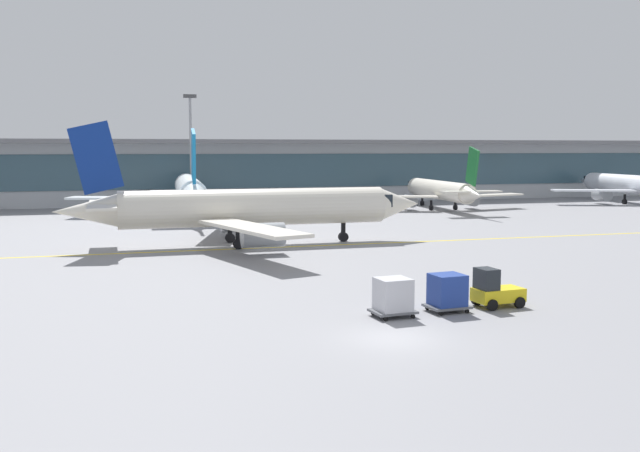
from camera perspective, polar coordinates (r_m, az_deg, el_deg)
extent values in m
plane|color=gray|center=(32.09, 5.91, -8.88)|extent=(400.00, 400.00, 0.00)
cube|color=yellow|center=(60.17, -4.82, -1.75)|extent=(110.00, 1.28, 0.01)
cube|color=#B2B7BC|center=(109.97, -9.74, 4.15)|extent=(209.94, 8.00, 9.00)
cube|color=#385666|center=(105.90, -9.52, 4.32)|extent=(201.54, 0.16, 5.04)
cube|color=slate|center=(108.41, -9.71, 6.66)|extent=(218.33, 11.00, 0.60)
cylinder|color=white|center=(90.66, -10.38, 2.91)|extent=(4.38, 22.81, 3.15)
cone|color=white|center=(103.86, -10.67, 3.32)|extent=(3.19, 3.94, 2.99)
cube|color=black|center=(101.33, -10.62, 3.47)|extent=(2.61, 2.96, 1.10)
cone|color=white|center=(76.85, -9.97, 2.34)|extent=(2.95, 5.18, 2.68)
cube|color=white|center=(88.92, -15.52, 2.16)|extent=(13.22, 7.06, 0.26)
cylinder|color=#999EA3|center=(90.27, -13.81, 1.71)|extent=(2.12, 3.44, 1.94)
cube|color=white|center=(89.55, -5.16, 2.39)|extent=(13.30, 5.79, 0.26)
cylinder|color=#999EA3|center=(90.69, -6.89, 1.87)|extent=(2.12, 3.44, 1.94)
cube|color=#1472B2|center=(77.69, -10.06, 5.52)|extent=(0.56, 4.26, 5.93)
cube|color=white|center=(78.12, -11.72, 2.71)|extent=(4.74, 2.47, 0.22)
cube|color=white|center=(78.33, -8.33, 2.78)|extent=(4.74, 2.47, 0.22)
cylinder|color=black|center=(98.73, -10.53, 1.77)|extent=(0.41, 0.41, 1.67)
cylinder|color=black|center=(98.77, -10.53, 1.53)|extent=(0.55, 0.86, 0.83)
cylinder|color=black|center=(88.93, -11.67, 1.26)|extent=(0.41, 0.41, 1.67)
cylinder|color=black|center=(88.96, -11.66, 1.00)|extent=(0.55, 0.86, 0.83)
cylinder|color=black|center=(89.09, -8.93, 1.33)|extent=(0.41, 0.41, 1.67)
cylinder|color=black|center=(89.13, -8.93, 1.06)|extent=(0.55, 0.86, 0.83)
cylinder|color=silver|center=(99.02, 9.50, 2.86)|extent=(3.61, 18.63, 2.57)
cone|color=silver|center=(109.09, 7.38, 3.20)|extent=(2.61, 3.22, 2.44)
cube|color=black|center=(107.14, 7.75, 3.31)|extent=(2.13, 2.42, 0.90)
cone|color=silver|center=(88.65, 12.24, 2.41)|extent=(2.41, 4.23, 2.19)
cube|color=silver|center=(95.36, 6.16, 2.35)|extent=(10.79, 5.78, 0.21)
cylinder|color=#999EA3|center=(97.17, 7.13, 1.99)|extent=(1.74, 2.81, 1.59)
cube|color=silver|center=(100.34, 13.31, 2.41)|extent=(10.86, 4.71, 0.21)
cylinder|color=#999EA3|center=(100.52, 11.93, 2.04)|extent=(1.74, 2.81, 1.59)
cube|color=#19662D|center=(89.24, 12.07, 4.68)|extent=(0.47, 3.48, 4.84)
cube|color=silver|center=(88.88, 10.83, 2.70)|extent=(3.88, 2.02, 0.18)
cube|color=silver|center=(90.44, 13.04, 2.71)|extent=(3.88, 2.02, 0.18)
cylinder|color=black|center=(105.17, 8.16, 2.00)|extent=(0.33, 0.33, 1.36)
cylinder|color=black|center=(105.19, 8.16, 1.81)|extent=(0.45, 0.70, 0.68)
cylinder|color=black|center=(97.11, 8.86, 1.64)|extent=(0.33, 0.33, 1.36)
cylinder|color=black|center=(97.13, 8.86, 1.44)|extent=(0.45, 0.70, 0.68)
cylinder|color=black|center=(98.42, 10.75, 1.66)|extent=(0.33, 0.33, 1.36)
cylinder|color=black|center=(98.45, 10.75, 1.47)|extent=(0.45, 0.70, 0.68)
cylinder|color=silver|center=(118.05, 23.50, 3.08)|extent=(4.41, 20.47, 2.82)
cone|color=silver|center=(127.96, 20.48, 3.41)|extent=(2.94, 3.59, 2.68)
cube|color=black|center=(126.03, 21.03, 3.51)|extent=(2.39, 2.70, 0.99)
cube|color=silver|center=(112.74, 20.94, 2.67)|extent=(11.81, 6.57, 0.23)
cylinder|color=#999EA3|center=(115.08, 21.57, 2.32)|extent=(1.97, 3.11, 1.74)
cylinder|color=black|center=(124.07, 21.59, 2.29)|extent=(0.36, 0.36, 1.49)
cylinder|color=black|center=(124.09, 21.58, 2.12)|extent=(0.51, 0.78, 0.75)
cylinder|color=black|center=(115.73, 23.14, 1.97)|extent=(0.36, 0.36, 1.49)
cylinder|color=black|center=(115.75, 23.13, 1.79)|extent=(0.51, 0.78, 0.75)
cylinder|color=silver|center=(61.77, -5.20, 1.50)|extent=(22.90, 3.37, 3.18)
cone|color=silver|center=(65.62, 6.31, 1.76)|extent=(3.84, 3.05, 3.02)
cube|color=black|center=(64.66, 4.24, 2.07)|extent=(2.88, 2.50, 1.11)
cone|color=silver|center=(60.68, -18.27, 1.12)|extent=(5.11, 2.74, 2.70)
cube|color=silver|center=(69.52, -7.99, 1.27)|extent=(6.39, 13.41, 0.26)
cylinder|color=#999EA3|center=(67.25, -6.48, 0.37)|extent=(3.38, 1.99, 1.96)
cube|color=silver|center=(53.55, -5.49, -0.17)|extent=(6.59, 13.39, 0.26)
cylinder|color=#999EA3|center=(56.47, -4.58, -0.73)|extent=(3.38, 1.99, 1.96)
cube|color=navy|center=(60.45, -17.45, 5.21)|extent=(4.29, 0.37, 5.98)
cube|color=silver|center=(62.94, -16.95, 1.78)|extent=(2.28, 4.69, 0.22)
cube|color=silver|center=(58.28, -17.00, 1.44)|extent=(2.28, 4.69, 0.22)
cylinder|color=black|center=(64.01, 1.87, -0.50)|extent=(0.41, 0.41, 1.68)
cylinder|color=black|center=(64.06, 1.87, -0.87)|extent=(0.85, 0.52, 0.84)
cylinder|color=black|center=(63.79, -7.20, -0.57)|extent=(0.41, 0.41, 1.68)
cylinder|color=black|center=(63.85, -7.19, -0.94)|extent=(0.85, 0.52, 0.84)
cylinder|color=black|center=(59.58, -6.55, -1.04)|extent=(0.41, 0.41, 1.68)
cylinder|color=black|center=(59.64, -6.54, -1.44)|extent=(0.85, 0.52, 0.84)
cube|color=yellow|center=(39.02, 14.03, -5.33)|extent=(2.72, 1.64, 0.70)
cube|color=#1E2328|center=(38.43, 13.15, -4.12)|extent=(1.01, 1.32, 1.10)
cylinder|color=black|center=(40.13, 14.44, -5.53)|extent=(0.62, 0.28, 0.60)
cylinder|color=black|center=(39.03, 15.64, -5.90)|extent=(0.62, 0.28, 0.60)
cylinder|color=black|center=(39.18, 12.40, -5.77)|extent=(0.62, 0.28, 0.60)
cylinder|color=black|center=(38.05, 13.58, -6.15)|extent=(0.62, 0.28, 0.60)
cube|color=#595B60|center=(37.42, 10.10, -6.32)|extent=(2.24, 1.79, 0.12)
cube|color=navy|center=(37.24, 10.13, -5.03)|extent=(1.74, 1.65, 1.60)
cylinder|color=black|center=(38.42, 10.51, -6.25)|extent=(0.23, 0.12, 0.22)
cylinder|color=black|center=(37.27, 11.65, -6.67)|extent=(0.23, 0.12, 0.22)
cylinder|color=black|center=(37.67, 8.56, -6.47)|extent=(0.23, 0.12, 0.22)
cylinder|color=black|center=(36.49, 9.66, -6.90)|extent=(0.23, 0.12, 0.22)
cube|color=#595B60|center=(35.93, 5.83, -6.78)|extent=(2.24, 1.79, 0.12)
cube|color=silver|center=(35.75, 5.85, -5.43)|extent=(1.74, 1.65, 1.60)
cylinder|color=black|center=(36.91, 6.37, -6.70)|extent=(0.23, 0.12, 0.22)
cylinder|color=black|center=(35.71, 7.42, -7.16)|extent=(0.23, 0.12, 0.22)
cylinder|color=black|center=(36.26, 4.26, -6.92)|extent=(0.23, 0.12, 0.22)
cylinder|color=black|center=(35.04, 5.25, -7.40)|extent=(0.23, 0.12, 0.22)
cylinder|color=gray|center=(101.66, -10.26, 5.73)|extent=(0.36, 0.36, 15.24)
cube|color=#3F3F42|center=(101.90, -10.34, 10.16)|extent=(1.80, 0.30, 0.50)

